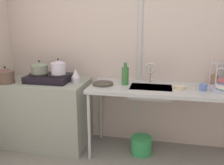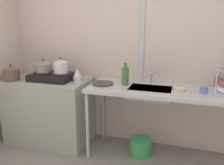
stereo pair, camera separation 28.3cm
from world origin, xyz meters
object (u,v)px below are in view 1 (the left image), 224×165
(pot_on_left_burner, at_px, (39,68))
(faucet, at_px, (150,70))
(stove, at_px, (49,78))
(cup_by_rack, at_px, (203,87))
(bottle_by_sink, at_px, (125,75))
(utensil_jar, at_px, (214,80))
(pot_on_right_burner, at_px, (58,67))
(percolator, at_px, (76,76))
(frying_pan, at_px, (103,84))
(bucket_on_floor, at_px, (141,145))
(sink_basin, at_px, (151,92))
(small_bowl_on_drainboard, at_px, (180,88))
(pot_beside_stove, at_px, (6,76))

(pot_on_left_burner, xyz_separation_m, faucet, (1.35, 0.12, 0.00))
(stove, xyz_separation_m, cup_by_rack, (1.80, -0.04, -0.01))
(bottle_by_sink, relative_size, utensil_jar, 1.13)
(pot_on_right_burner, xyz_separation_m, percolator, (0.21, 0.02, -0.10))
(frying_pan, bearing_deg, faucet, 15.96)
(frying_pan, distance_m, cup_by_rack, 1.12)
(percolator, relative_size, bucket_on_floor, 0.63)
(pot_on_left_burner, xyz_separation_m, pot_on_right_burner, (0.25, -0.00, 0.01))
(percolator, height_order, sink_basin, percolator)
(cup_by_rack, bearing_deg, pot_on_right_burner, 178.57)
(small_bowl_on_drainboard, relative_size, utensil_jar, 0.53)
(bottle_by_sink, height_order, utensil_jar, bottle_by_sink)
(sink_basin, bearing_deg, cup_by_rack, -3.11)
(pot_on_left_burner, bearing_deg, cup_by_rack, -1.25)
(cup_by_rack, bearing_deg, pot_beside_stove, -176.46)
(pot_beside_stove, xyz_separation_m, faucet, (1.70, 0.31, 0.08))
(pot_beside_stove, bearing_deg, faucet, 10.21)
(pot_on_right_burner, height_order, bucket_on_floor, pot_on_right_burner)
(faucet, height_order, utensil_jar, faucet)
(stove, bearing_deg, frying_pan, -2.58)
(utensil_jar, bearing_deg, bottle_by_sink, -167.87)
(percolator, distance_m, utensil_jar, 1.65)
(sink_basin, relative_size, utensil_jar, 2.02)
(frying_pan, height_order, small_bowl_on_drainboard, small_bowl_on_drainboard)
(bucket_on_floor, bearing_deg, sink_basin, 11.52)
(small_bowl_on_drainboard, relative_size, bottle_by_sink, 0.47)
(sink_basin, distance_m, small_bowl_on_drainboard, 0.33)
(frying_pan, bearing_deg, stove, 177.42)
(faucet, xyz_separation_m, small_bowl_on_drainboard, (0.33, -0.16, -0.15))
(cup_by_rack, bearing_deg, stove, 178.67)
(pot_on_left_burner, relative_size, pot_on_right_burner, 1.10)
(utensil_jar, bearing_deg, pot_on_right_burner, -172.17)
(frying_pan, relative_size, cup_by_rack, 3.03)
(faucet, bearing_deg, cup_by_rack, -15.99)
(pot_on_left_burner, height_order, bucket_on_floor, pot_on_left_burner)
(utensil_jar, bearing_deg, bucket_on_floor, -160.73)
(pot_on_left_burner, relative_size, percolator, 1.29)
(frying_pan, relative_size, utensil_jar, 1.06)
(utensil_jar, bearing_deg, faucet, -170.07)
(frying_pan, xyz_separation_m, cup_by_rack, (1.12, -0.01, 0.02))
(stove, distance_m, pot_on_right_burner, 0.19)
(percolator, height_order, faucet, faucet)
(faucet, relative_size, small_bowl_on_drainboard, 2.09)
(frying_pan, bearing_deg, cup_by_rack, -0.57)
(pot_on_left_burner, distance_m, cup_by_rack, 1.93)
(utensil_jar, bearing_deg, sink_basin, -159.86)
(utensil_jar, bearing_deg, small_bowl_on_drainboard, -144.42)
(faucet, xyz_separation_m, bottle_by_sink, (-0.28, -0.09, -0.06))
(bucket_on_floor, bearing_deg, cup_by_rack, -1.16)
(stove, height_order, utensil_jar, utensil_jar)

